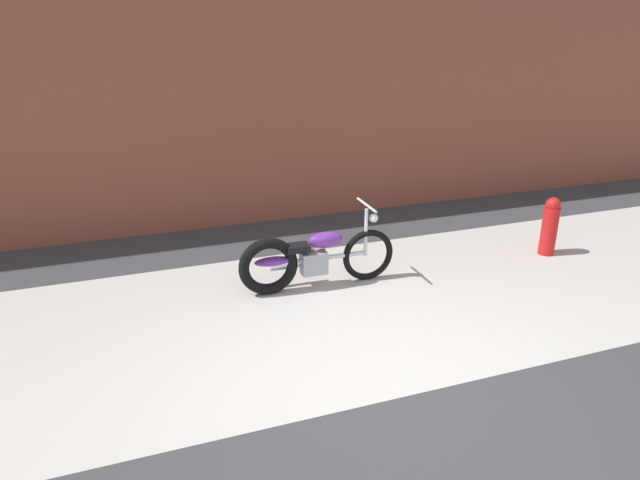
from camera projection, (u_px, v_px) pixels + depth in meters
ground_plane at (391, 400)px, 4.98m from camera, size 80.00×80.00×0.00m
sidewalk_slab at (324, 310)px, 6.51m from camera, size 36.00×3.50×0.01m
brick_building_wall at (247, 29)px, 8.44m from camera, size 36.00×0.50×6.00m
motorcycle_purple at (307, 259)px, 6.90m from camera, size 2.01×0.58×1.03m
fire_hydrant at (550, 226)px, 7.91m from camera, size 0.22×0.22×0.84m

